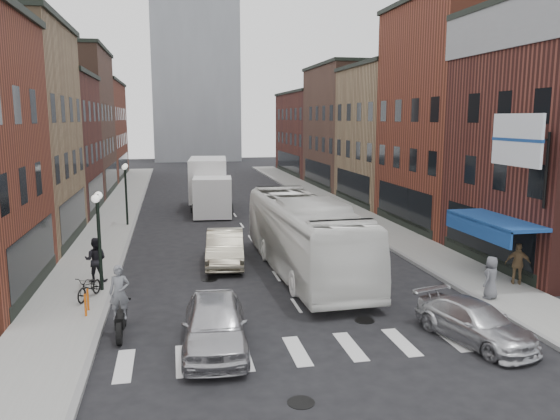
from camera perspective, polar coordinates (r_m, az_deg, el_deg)
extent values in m
plane|color=black|center=(20.10, 2.37, -10.88)|extent=(160.00, 160.00, 0.00)
cube|color=gray|center=(41.08, -16.77, -0.57)|extent=(3.00, 74.00, 0.15)
cube|color=gray|center=(42.90, 6.45, 0.19)|extent=(3.00, 74.00, 0.15)
cube|color=gray|center=(40.97, -14.67, -0.61)|extent=(0.20, 74.00, 0.16)
cube|color=gray|center=(42.48, 4.52, 0.03)|extent=(0.20, 74.00, 0.16)
cube|color=silver|center=(17.41, 4.78, -14.24)|extent=(12.00, 2.20, 0.01)
cube|color=black|center=(24.06, -24.35, -4.32)|extent=(0.08, 7.20, 2.20)
cube|color=black|center=(33.20, -20.75, -0.45)|extent=(0.08, 8.00, 2.20)
cube|color=#471E19|center=(43.62, -25.41, 6.00)|extent=(10.00, 10.00, 10.00)
cube|color=black|center=(42.99, -18.64, 1.82)|extent=(0.08, 8.00, 2.20)
cube|color=black|center=(43.68, -25.91, 12.74)|extent=(10.30, 10.20, 0.30)
cube|color=brown|center=(54.31, -22.75, 8.29)|extent=(10.00, 12.00, 13.00)
cube|color=black|center=(53.84, -17.20, 3.37)|extent=(0.08, 9.60, 2.20)
cube|color=black|center=(54.66, -23.21, 15.26)|extent=(10.30, 12.20, 0.30)
cube|color=brown|center=(68.12, -20.41, 7.70)|extent=(10.00, 16.00, 11.00)
cube|color=black|center=(67.73, -16.04, 4.61)|extent=(0.08, 12.80, 2.20)
cube|color=black|center=(68.23, -20.69, 12.44)|extent=(10.30, 16.20, 0.30)
cube|color=black|center=(27.56, 20.75, -2.40)|extent=(0.08, 7.20, 2.20)
cube|color=brown|center=(37.72, 20.04, 8.97)|extent=(10.00, 10.00, 14.00)
cube|color=black|center=(35.81, 12.72, 0.63)|extent=(0.08, 8.00, 2.20)
cube|color=black|center=(38.39, 20.68, 19.69)|extent=(10.30, 10.20, 0.30)
cube|color=#86684A|center=(46.59, 13.52, 7.44)|extent=(10.00, 10.00, 11.00)
cube|color=black|center=(45.04, 7.55, 2.58)|extent=(0.08, 8.00, 2.20)
cube|color=black|center=(46.75, 13.79, 14.37)|extent=(10.30, 10.20, 0.30)
cube|color=brown|center=(56.75, 8.85, 8.43)|extent=(10.00, 12.00, 12.00)
cube|color=black|center=(55.50, 3.88, 3.94)|extent=(0.08, 9.60, 2.20)
cube|color=black|center=(56.97, 9.01, 14.62)|extent=(10.30, 12.20, 0.30)
cube|color=#471E19|center=(70.08, 4.86, 7.89)|extent=(10.00, 16.00, 10.00)
cube|color=black|center=(69.05, 0.83, 5.07)|extent=(0.08, 12.80, 2.20)
cube|color=black|center=(70.13, 4.92, 12.10)|extent=(10.30, 16.20, 0.30)
cube|color=navy|center=(25.21, 21.51, -0.97)|extent=(1.80, 5.00, 0.15)
cube|color=navy|center=(24.83, 19.81, -1.85)|extent=(0.10, 5.00, 0.70)
cylinder|color=black|center=(23.76, 26.08, 3.72)|extent=(0.12, 0.12, 3.00)
cylinder|color=black|center=(23.27, 24.92, 6.67)|extent=(1.40, 0.08, 0.08)
cube|color=silver|center=(22.86, 23.49, 6.73)|extent=(0.12, 3.00, 2.00)
cube|color=#9399A0|center=(98.05, -9.08, 20.02)|extent=(14.00, 14.00, 50.00)
cylinder|color=black|center=(23.03, -18.33, -3.52)|extent=(0.14, 0.14, 4.00)
cylinder|color=black|center=(22.68, -18.59, 1.41)|extent=(0.06, 0.90, 0.06)
sphere|color=white|center=(22.24, -18.73, 1.13)|extent=(0.32, 0.32, 0.32)
sphere|color=white|center=(23.13, -18.45, 1.45)|extent=(0.32, 0.32, 0.32)
cylinder|color=black|center=(36.75, -15.77, 1.36)|extent=(0.14, 0.14, 4.00)
cylinder|color=black|center=(36.53, -15.91, 4.46)|extent=(0.06, 0.90, 0.06)
sphere|color=white|center=(36.08, -15.96, 4.32)|extent=(0.32, 0.32, 0.32)
sphere|color=white|center=(36.98, -15.85, 4.45)|extent=(0.32, 0.32, 0.32)
cylinder|color=#D8590C|center=(20.58, -19.66, -9.34)|extent=(0.08, 0.08, 0.80)
cylinder|color=#D8590C|center=(21.14, -19.43, -8.82)|extent=(0.08, 0.08, 0.80)
cube|color=white|center=(38.96, -7.06, 1.35)|extent=(2.91, 3.12, 2.78)
cube|color=black|center=(38.92, -7.07, 1.76)|extent=(2.84, 1.79, 1.22)
cube|color=white|center=(43.03, -7.52, 3.23)|extent=(3.28, 6.00, 3.22)
cube|color=navy|center=(43.03, -7.52, 3.23)|extent=(3.01, 2.47, 1.33)
cube|color=black|center=(43.05, -7.44, 0.78)|extent=(3.08, 7.41, 0.39)
cylinder|color=black|center=(39.26, -8.92, -0.11)|extent=(0.31, 1.00, 1.00)
cylinder|color=black|center=(39.44, -5.21, 0.02)|extent=(0.31, 1.00, 1.00)
cylinder|color=black|center=(42.98, -9.14, 0.72)|extent=(0.31, 1.00, 1.00)
cylinder|color=black|center=(43.15, -5.75, 0.83)|extent=(0.31, 1.00, 1.00)
cylinder|color=black|center=(45.18, -9.26, 1.15)|extent=(0.31, 1.00, 1.00)
cylinder|color=black|center=(45.34, -6.03, 1.25)|extent=(0.31, 1.00, 1.00)
cylinder|color=black|center=(19.71, -16.05, -10.58)|extent=(0.15, 0.71, 0.71)
cylinder|color=black|center=(18.20, -16.46, -12.32)|extent=(0.15, 0.71, 0.71)
cube|color=black|center=(18.87, -16.28, -10.74)|extent=(0.29, 1.30, 0.38)
cube|color=black|center=(19.29, -16.19, -8.93)|extent=(0.59, 0.07, 0.06)
imported|color=slate|center=(18.49, -16.44, -8.26)|extent=(0.66, 0.44, 1.78)
imported|color=white|center=(24.98, 2.56, -2.64)|extent=(3.32, 12.59, 3.48)
imported|color=#B5B4B9|center=(17.14, -6.82, -11.71)|extent=(2.28, 4.94, 1.64)
imported|color=#BEB49A|center=(26.59, -5.77, -3.96)|extent=(2.24, 5.15, 1.65)
imported|color=silver|center=(18.73, 19.69, -10.98)|extent=(2.84, 4.62, 1.25)
imported|color=black|center=(22.41, -19.28, -7.61)|extent=(1.17, 1.85, 0.92)
imported|color=black|center=(24.48, -18.70, -4.93)|extent=(1.00, 0.67, 1.91)
imported|color=brown|center=(24.94, 23.62, -5.16)|extent=(1.14, 0.95, 1.75)
imported|color=slate|center=(22.61, 21.19, -6.60)|extent=(0.96, 0.89, 1.66)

